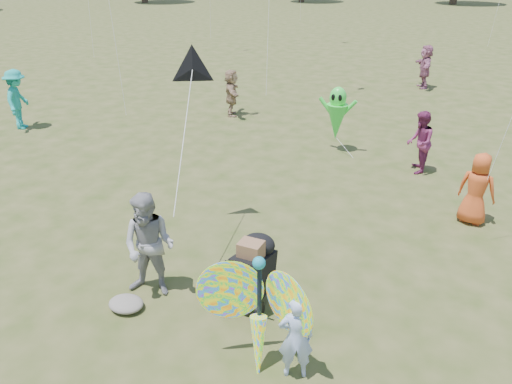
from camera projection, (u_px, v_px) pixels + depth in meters
The scene contains 13 objects.
ground at pixel (234, 297), 7.74m from camera, with size 160.00×160.00×0.00m, color #51592B.
child_girl at pixel (296, 337), 6.06m from camera, with size 0.43×0.28×1.18m, color #ACC1F4.
adult_man at pixel (149, 246), 7.48m from camera, with size 0.82×0.64×1.69m, color #959499.
grey_bag at pixel (126, 304), 7.44m from camera, with size 0.54×0.44×0.17m, color gray.
crowd_a at pixel (477, 189), 9.60m from camera, with size 0.71×0.46×1.44m, color #D35121.
crowd_d at pixel (232, 93), 16.20m from camera, with size 1.39×0.44×1.50m, color tan.
crowd_e at pixel (420, 142), 11.89m from camera, with size 0.73×0.57×1.51m, color #7B2957.
crowd_i at pixel (18, 99), 14.90m from camera, with size 1.15×0.66×1.78m, color teal.
crowd_j at pixel (425, 67), 19.58m from camera, with size 1.55×0.49×1.67m, color #A65F7F.
jogging_stroller at pixel (253, 267), 7.39m from camera, with size 0.55×1.07×1.09m.
butterfly_kite at pixel (259, 313), 6.16m from camera, with size 1.74×0.75×1.78m.
delta_kite_rig at pixel (192, 70), 8.63m from camera, with size 1.21×2.56×2.06m.
alien_kite at pixel (337, 116), 13.12m from camera, with size 1.12×0.69×1.74m.
Camera 1 is at (2.57, -5.75, 4.79)m, focal length 35.00 mm.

